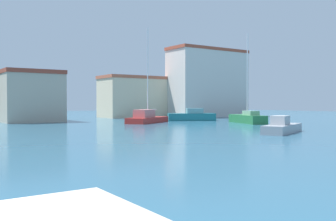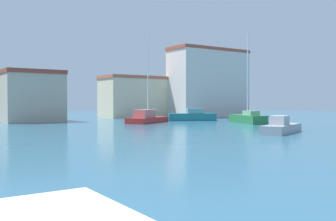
{
  "view_description": "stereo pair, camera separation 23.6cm",
  "coord_description": "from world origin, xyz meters",
  "px_view_note": "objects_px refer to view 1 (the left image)",
  "views": [
    {
      "loc": [
        -0.33,
        -7.56,
        2.44
      ],
      "look_at": [
        23.18,
        26.61,
        1.56
      ],
      "focal_mm": 41.06,
      "sensor_mm": 36.0,
      "label": 1
    },
    {
      "loc": [
        -0.13,
        -7.69,
        2.44
      ],
      "look_at": [
        23.18,
        26.61,
        1.56
      ],
      "focal_mm": 41.06,
      "sensor_mm": 36.0,
      "label": 2
    }
  ],
  "objects_px": {
    "sailboat_red_near_pier": "(147,118)",
    "sailboat_green_distant_north": "(248,118)",
    "motorboat_grey_mid_harbor": "(282,127)",
    "motorboat_teal_distant_east": "(192,116)"
  },
  "relations": [
    {
      "from": "sailboat_red_near_pier",
      "to": "sailboat_green_distant_north",
      "type": "relative_size",
      "value": 1.07
    },
    {
      "from": "sailboat_red_near_pier",
      "to": "sailboat_green_distant_north",
      "type": "height_order",
      "value": "sailboat_red_near_pier"
    },
    {
      "from": "motorboat_teal_distant_east",
      "to": "sailboat_green_distant_north",
      "type": "distance_m",
      "value": 8.47
    },
    {
      "from": "sailboat_green_distant_north",
      "to": "motorboat_grey_mid_harbor",
      "type": "xyz_separation_m",
      "value": [
        -8.48,
        -11.86,
        -0.15
      ]
    },
    {
      "from": "sailboat_red_near_pier",
      "to": "motorboat_grey_mid_harbor",
      "type": "height_order",
      "value": "sailboat_red_near_pier"
    },
    {
      "from": "motorboat_teal_distant_east",
      "to": "sailboat_green_distant_north",
      "type": "xyz_separation_m",
      "value": [
        1.79,
        -8.28,
        -0.01
      ]
    },
    {
      "from": "sailboat_red_near_pier",
      "to": "sailboat_green_distant_north",
      "type": "distance_m",
      "value": 11.88
    },
    {
      "from": "sailboat_green_distant_north",
      "to": "motorboat_grey_mid_harbor",
      "type": "bearing_deg",
      "value": -125.56
    },
    {
      "from": "motorboat_teal_distant_east",
      "to": "sailboat_red_near_pier",
      "type": "bearing_deg",
      "value": -171.02
    },
    {
      "from": "motorboat_teal_distant_east",
      "to": "motorboat_grey_mid_harbor",
      "type": "xyz_separation_m",
      "value": [
        -6.69,
        -20.14,
        -0.16
      ]
    }
  ]
}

